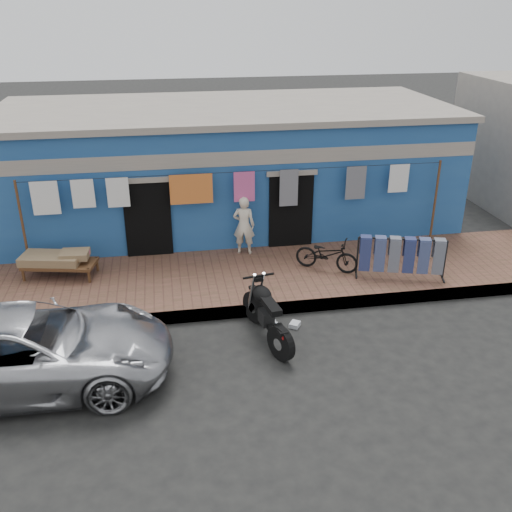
{
  "coord_description": "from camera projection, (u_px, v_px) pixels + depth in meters",
  "views": [
    {
      "loc": [
        -1.79,
        -8.54,
        6.01
      ],
      "look_at": [
        0.0,
        2.0,
        1.15
      ],
      "focal_mm": 40.0,
      "sensor_mm": 36.0,
      "label": 1
    }
  ],
  "objects": [
    {
      "name": "building",
      "position": [
        226.0,
        166.0,
        15.99
      ],
      "size": [
        12.2,
        5.2,
        3.36
      ],
      "color": "navy",
      "rests_on": "ground"
    },
    {
      "name": "litter_a",
      "position": [
        271.0,
        322.0,
        11.51
      ],
      "size": [
        0.22,
        0.2,
        0.08
      ],
      "primitive_type": "cube",
      "rotation": [
        0.0,
        0.0,
        0.39
      ],
      "color": "silver",
      "rests_on": "ground"
    },
    {
      "name": "jeans_rack",
      "position": [
        401.0,
        257.0,
        12.71
      ],
      "size": [
        2.24,
        1.49,
        0.97
      ],
      "primitive_type": null,
      "rotation": [
        0.0,
        0.0,
        -0.28
      ],
      "color": "black",
      "rests_on": "sidewalk"
    },
    {
      "name": "clothesline",
      "position": [
        220.0,
        193.0,
        13.41
      ],
      "size": [
        10.06,
        0.06,
        2.1
      ],
      "color": "brown",
      "rests_on": "sidewalk"
    },
    {
      "name": "curb",
      "position": [
        260.0,
        310.0,
        11.76
      ],
      "size": [
        28.0,
        0.1,
        0.25
      ],
      "primitive_type": "cube",
      "color": "gray",
      "rests_on": "ground"
    },
    {
      "name": "litter_c",
      "position": [
        295.0,
        324.0,
        11.39
      ],
      "size": [
        0.27,
        0.29,
        0.09
      ],
      "primitive_type": "cube",
      "rotation": [
        0.0,
        0.0,
        0.98
      ],
      "color": "silver",
      "rests_on": "ground"
    },
    {
      "name": "ground",
      "position": [
        274.0,
        358.0,
        10.42
      ],
      "size": [
        80.0,
        80.0,
        0.0
      ],
      "primitive_type": "plane",
      "color": "black",
      "rests_on": "ground"
    },
    {
      "name": "litter_b",
      "position": [
        274.0,
        324.0,
        11.42
      ],
      "size": [
        0.17,
        0.17,
        0.07
      ],
      "primitive_type": "cube",
      "rotation": [
        0.0,
        0.0,
        0.82
      ],
      "color": "silver",
      "rests_on": "ground"
    },
    {
      "name": "charpoy",
      "position": [
        60.0,
        264.0,
        12.82
      ],
      "size": [
        2.0,
        1.49,
        0.56
      ],
      "primitive_type": null,
      "rotation": [
        0.0,
        0.0,
        -0.22
      ],
      "color": "brown",
      "rests_on": "sidewalk"
    },
    {
      "name": "motorcycle",
      "position": [
        267.0,
        313.0,
        10.76
      ],
      "size": [
        1.22,
        1.98,
        1.15
      ],
      "primitive_type": null,
      "rotation": [
        0.0,
        0.0,
        0.17
      ],
      "color": "black",
      "rests_on": "ground"
    },
    {
      "name": "bicycle",
      "position": [
        327.0,
        251.0,
        13.03
      ],
      "size": [
        1.5,
        1.19,
        0.94
      ],
      "primitive_type": "imported",
      "rotation": [
        0.0,
        0.0,
        1.02
      ],
      "color": "black",
      "rests_on": "sidewalk"
    },
    {
      "name": "sidewalk",
      "position": [
        249.0,
        279.0,
        13.06
      ],
      "size": [
        28.0,
        3.0,
        0.25
      ],
      "primitive_type": "cube",
      "color": "brown",
      "rests_on": "ground"
    },
    {
      "name": "car",
      "position": [
        25.0,
        349.0,
        9.45
      ],
      "size": [
        4.96,
        2.28,
        1.4
      ],
      "primitive_type": "imported",
      "rotation": [
        0.0,
        0.0,
        1.57
      ],
      "color": "#B9B9BE",
      "rests_on": "ground"
    },
    {
      "name": "seated_person",
      "position": [
        244.0,
        225.0,
        13.8
      ],
      "size": [
        0.59,
        0.47,
        1.45
      ],
      "primitive_type": "imported",
      "rotation": [
        0.0,
        0.0,
        2.88
      ],
      "color": "beige",
      "rests_on": "sidewalk"
    }
  ]
}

